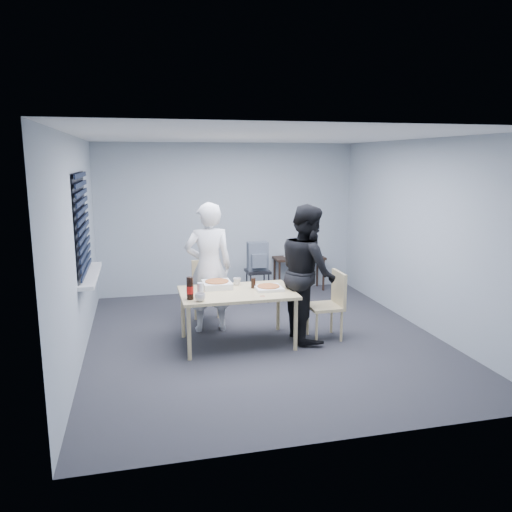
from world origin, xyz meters
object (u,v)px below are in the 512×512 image
object	(u,v)px
person_black	(307,272)
side_table	(299,261)
chair_right	(331,300)
dining_table	(237,296)
mug_b	(237,281)
stool	(258,277)
chair_far	(207,287)
soda_bottle	(190,289)
mug_a	(200,297)
person_white	(209,267)
backpack	(258,257)

from	to	relation	value
person_black	side_table	xyz separation A→B (m)	(0.68, 2.36, -0.36)
chair_right	person_black	bearing A→B (deg)	164.52
person_black	dining_table	bearing A→B (deg)	91.02
chair_right	mug_b	bearing A→B (deg)	161.84
person_black	stool	size ratio (longest dim) A/B	3.35
chair_far	side_table	size ratio (longest dim) A/B	0.99
chair_far	soda_bottle	world-z (taller)	soda_bottle
person_black	soda_bottle	xyz separation A→B (m)	(-1.55, -0.25, -0.06)
dining_table	person_black	distance (m)	0.97
person_black	mug_a	distance (m)	1.49
mug_b	mug_a	bearing A→B (deg)	-131.04
side_table	soda_bottle	world-z (taller)	soda_bottle
dining_table	side_table	bearing A→B (deg)	55.90
chair_far	side_table	xyz separation A→B (m)	(1.85, 1.37, 0.01)
person_white	backpack	distance (m)	1.56
person_black	backpack	size ratio (longest dim) A/B	3.79
person_white	side_table	distance (m)	2.61
chair_right	person_black	xyz separation A→B (m)	(-0.31, 0.08, 0.37)
backpack	mug_a	bearing A→B (deg)	-127.68
dining_table	side_table	xyz separation A→B (m)	(1.61, 2.38, -0.11)
dining_table	person_white	distance (m)	0.71
side_table	soda_bottle	bearing A→B (deg)	-130.43
dining_table	mug_b	world-z (taller)	mug_b
chair_right	backpack	bearing A→B (deg)	105.74
chair_right	chair_far	bearing A→B (deg)	144.02
chair_far	person_black	world-z (taller)	person_black
dining_table	stool	size ratio (longest dim) A/B	2.70
person_white	mug_b	size ratio (longest dim) A/B	17.70
dining_table	mug_b	xyz separation A→B (m)	(0.06, 0.32, 0.11)
side_table	mug_b	size ratio (longest dim) A/B	9.02
chair_far	soda_bottle	distance (m)	1.33
dining_table	chair_right	world-z (taller)	chair_right
mug_b	soda_bottle	xyz separation A→B (m)	(-0.68, -0.55, 0.08)
side_table	backpack	size ratio (longest dim) A/B	1.93
chair_right	mug_a	xyz separation A→B (m)	(-1.75, -0.27, 0.23)
mug_a	side_table	bearing A→B (deg)	52.06
dining_table	backpack	bearing A→B (deg)	68.65
stool	chair_right	bearing A→B (deg)	-74.37
backpack	person_black	bearing A→B (deg)	-91.05
backpack	mug_a	size ratio (longest dim) A/B	3.80
dining_table	side_table	world-z (taller)	dining_table
chair_right	side_table	size ratio (longest dim) A/B	0.99
person_black	stool	world-z (taller)	person_black
person_black	stool	xyz separation A→B (m)	(-0.23, 1.81, -0.47)
stool	chair_far	bearing A→B (deg)	-139.05
person_white	mug_b	bearing A→B (deg)	139.27
chair_right	backpack	size ratio (longest dim) A/B	1.91
backpack	chair_right	bearing A→B (deg)	-82.45
person_black	stool	distance (m)	1.89
mug_a	dining_table	bearing A→B (deg)	33.66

